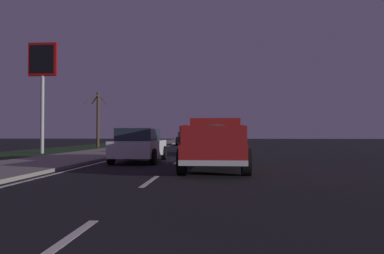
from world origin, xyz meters
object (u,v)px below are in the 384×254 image
sedan_tan (218,142)px  bare_tree_far (98,118)px  pickup_truck (215,142)px  sedan_black (186,138)px  gas_price_sign (43,70)px  sedan_white (140,145)px

sedan_tan → bare_tree_far: size_ratio=0.82×
pickup_truck → sedan_black: 28.25m
sedan_tan → gas_price_sign: 12.60m
bare_tree_far → sedan_white: bearing=-156.2°
gas_price_sign → bare_tree_far: 11.85m
gas_price_sign → sedan_white: bearing=-130.4°
sedan_black → sedan_tan: bearing=-169.4°
pickup_truck → gas_price_sign: bearing=48.5°
sedan_tan → bare_tree_far: bare_tree_far is taller
sedan_black → bare_tree_far: bare_tree_far is taller
gas_price_sign → sedan_tan: bearing=-95.1°
sedan_black → gas_price_sign: (-17.89, 8.08, 4.76)m
gas_price_sign → bare_tree_far: gas_price_sign is taller
sedan_black → pickup_truck: bearing=-173.1°
sedan_white → bare_tree_far: size_ratio=0.82×
gas_price_sign → sedan_black: bearing=-24.3°
sedan_white → gas_price_sign: (6.81, 8.00, 4.76)m
sedan_white → gas_price_sign: size_ratio=0.60×
pickup_truck → gas_price_sign: (10.15, 11.49, 4.57)m
pickup_truck → gas_price_sign: size_ratio=0.74×
sedan_white → sedan_black: bearing=-0.2°
sedan_black → sedan_tan: (-18.92, -3.55, 0.00)m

